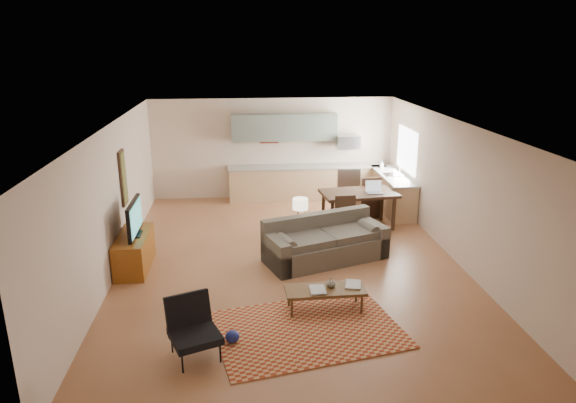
{
  "coord_description": "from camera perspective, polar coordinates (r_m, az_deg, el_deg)",
  "views": [
    {
      "loc": [
        -0.93,
        -9.18,
        4.14
      ],
      "look_at": [
        0.0,
        0.3,
        1.15
      ],
      "focal_mm": 32.0,
      "sensor_mm": 36.0,
      "label": 1
    }
  ],
  "objects": [
    {
      "name": "room",
      "position": [
        9.64,
        0.17,
        0.6
      ],
      "size": [
        9.0,
        9.0,
        9.0
      ],
      "color": "#975D3B",
      "rests_on": "ground"
    },
    {
      "name": "kitchen_counter_back",
      "position": [
        13.97,
        2.12,
        2.15
      ],
      "size": [
        4.26,
        0.64,
        0.92
      ],
      "primitive_type": null,
      "color": "tan",
      "rests_on": "ground"
    },
    {
      "name": "kitchen_counter_right",
      "position": [
        13.29,
        11.51,
        1.0
      ],
      "size": [
        0.64,
        2.26,
        0.92
      ],
      "primitive_type": null,
      "color": "tan",
      "rests_on": "ground"
    },
    {
      "name": "kitchen_range",
      "position": [
        14.16,
        6.54,
        2.21
      ],
      "size": [
        0.62,
        0.62,
        0.9
      ],
      "primitive_type": "cube",
      "color": "#A5A8AD",
      "rests_on": "ground"
    },
    {
      "name": "kitchen_microwave",
      "position": [
        13.94,
        6.67,
        6.6
      ],
      "size": [
        0.62,
        0.4,
        0.35
      ],
      "primitive_type": "cube",
      "color": "#A5A8AD",
      "rests_on": "room"
    },
    {
      "name": "upper_cabinets",
      "position": [
        13.74,
        -0.4,
        8.26
      ],
      "size": [
        2.8,
        0.34,
        0.7
      ],
      "primitive_type": "cube",
      "color": "slate",
      "rests_on": "room"
    },
    {
      "name": "window_right",
      "position": [
        13.13,
        13.05,
        5.6
      ],
      "size": [
        0.02,
        1.4,
        1.05
      ],
      "primitive_type": "cube",
      "color": "white",
      "rests_on": "room"
    },
    {
      "name": "wall_art_left",
      "position": [
        10.65,
        -17.8,
        2.51
      ],
      "size": [
        0.06,
        0.42,
        1.1
      ],
      "primitive_type": null,
      "color": "olive",
      "rests_on": "room"
    },
    {
      "name": "triptych",
      "position": [
        13.88,
        -2.11,
        7.5
      ],
      "size": [
        1.7,
        0.04,
        0.5
      ],
      "primitive_type": null,
      "color": "beige",
      "rests_on": "room"
    },
    {
      "name": "rug",
      "position": [
        7.92,
        2.18,
        -14.0
      ],
      "size": [
        3.03,
        2.38,
        0.02
      ],
      "primitive_type": "cube",
      "rotation": [
        0.0,
        0.0,
        0.2
      ],
      "color": "maroon",
      "rests_on": "floor"
    },
    {
      "name": "sofa",
      "position": [
        10.07,
        4.23,
        -4.24
      ],
      "size": [
        2.69,
        1.84,
        0.86
      ],
      "primitive_type": null,
      "rotation": [
        0.0,
        0.0,
        0.34
      ],
      "color": "#554F43",
      "rests_on": "floor"
    },
    {
      "name": "coffee_table",
      "position": [
        8.36,
        4.12,
        -10.79
      ],
      "size": [
        1.29,
        0.53,
        0.39
      ],
      "primitive_type": null,
      "rotation": [
        0.0,
        0.0,
        0.02
      ],
      "color": "#50351A",
      "rests_on": "floor"
    },
    {
      "name": "book_a",
      "position": [
        8.18,
        2.45,
        -9.82
      ],
      "size": [
        0.25,
        0.33,
        0.03
      ],
      "primitive_type": "imported",
      "rotation": [
        0.0,
        0.0,
        -0.0
      ],
      "color": "maroon",
      "rests_on": "coffee_table"
    },
    {
      "name": "book_b",
      "position": [
        8.43,
        6.42,
        -9.09
      ],
      "size": [
        0.4,
        0.45,
        0.03
      ],
      "primitive_type": "imported",
      "rotation": [
        0.0,
        0.0,
        -0.25
      ],
      "color": "navy",
      "rests_on": "coffee_table"
    },
    {
      "name": "vase",
      "position": [
        8.3,
        4.79,
        -8.95
      ],
      "size": [
        0.23,
        0.23,
        0.16
      ],
      "primitive_type": "imported",
      "rotation": [
        0.0,
        0.0,
        0.26
      ],
      "color": "black",
      "rests_on": "coffee_table"
    },
    {
      "name": "armchair",
      "position": [
        7.22,
        -10.33,
        -13.92
      ],
      "size": [
        0.94,
        0.94,
        0.83
      ],
      "primitive_type": null,
      "rotation": [
        0.0,
        0.0,
        0.37
      ],
      "color": "black",
      "rests_on": "floor"
    },
    {
      "name": "tv_credenza",
      "position": [
        10.19,
        -16.7,
        -5.31
      ],
      "size": [
        0.55,
        1.43,
        0.66
      ],
      "primitive_type": null,
      "color": "brown",
      "rests_on": "floor"
    },
    {
      "name": "tv",
      "position": [
        9.95,
        -16.72,
        -1.8
      ],
      "size": [
        0.11,
        1.1,
        0.66
      ],
      "primitive_type": null,
      "color": "black",
      "rests_on": "tv_credenza"
    },
    {
      "name": "console_table",
      "position": [
        10.49,
        1.35,
        -3.93
      ],
      "size": [
        0.64,
        0.54,
        0.64
      ],
      "primitive_type": null,
      "rotation": [
        0.0,
        0.0,
        -0.37
      ],
      "color": "#321F14",
      "rests_on": "floor"
    },
    {
      "name": "table_lamp",
      "position": [
        10.3,
        1.37,
        -0.94
      ],
      "size": [
        0.38,
        0.38,
        0.51
      ],
      "primitive_type": null,
      "rotation": [
        0.0,
        0.0,
        -0.26
      ],
      "color": "beige",
      "rests_on": "console_table"
    },
    {
      "name": "dining_table",
      "position": [
        11.91,
        7.78,
        -0.91
      ],
      "size": [
        1.77,
        1.14,
        0.85
      ],
      "primitive_type": null,
      "rotation": [
        0.0,
        0.0,
        0.11
      ],
      "color": "#321F14",
      "rests_on": "floor"
    },
    {
      "name": "dining_chair_near",
      "position": [
        11.08,
        6.58,
        -1.98
      ],
      "size": [
        0.47,
        0.49,
        0.96
      ],
      "primitive_type": null,
      "rotation": [
        0.0,
        0.0,
        0.03
      ],
      "color": "#321F14",
      "rests_on": "floor"
    },
    {
      "name": "dining_chair_far",
      "position": [
        12.7,
        8.85,
        0.64
      ],
      "size": [
        0.54,
        0.56,
        1.03
      ],
      "primitive_type": null,
      "rotation": [
        0.0,
        0.0,
        3.24
      ],
      "color": "#321F14",
      "rests_on": "floor"
    },
    {
      "name": "laptop",
      "position": [
        11.73,
        9.61,
        1.57
      ],
      "size": [
        0.37,
        0.28,
        0.27
      ],
      "primitive_type": null,
      "rotation": [
        0.0,
        0.0,
        -0.03
      ],
      "color": "#A5A8AD",
      "rests_on": "dining_table"
    },
    {
      "name": "soap_bottle",
      "position": [
        13.82,
        10.36,
        4.07
      ],
      "size": [
        0.1,
        0.1,
        0.19
      ],
      "primitive_type": "imported",
      "rotation": [
        0.0,
        0.0,
        0.1
      ],
      "color": "beige",
      "rests_on": "kitchen_counter_right"
    }
  ]
}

